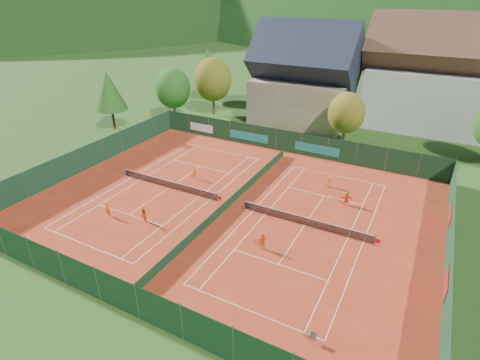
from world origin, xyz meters
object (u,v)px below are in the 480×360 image
object	(u,v)px
hotel_block_a	(437,81)
chalet	(304,81)
player_right_far_b	(346,199)
player_left_near	(108,209)
player_right_near	(263,241)
player_left_mid	(143,215)
ball_hopper	(313,336)
player_right_far_a	(330,182)
player_left_far	(195,173)

from	to	relation	value
hotel_block_a	chalet	bearing A→B (deg)	-162.47
hotel_block_a	player_right_far_b	bearing A→B (deg)	-100.26
player_left_near	player_right_near	xyz separation A→B (m)	(15.62, 2.37, 0.02)
player_left_near	player_right_near	bearing A→B (deg)	-0.97
chalet	player_right_near	world-z (taller)	chalet
player_left_mid	player_right_near	size ratio (longest dim) A/B	0.98
hotel_block_a	ball_hopper	bearing A→B (deg)	-93.78
player_left_mid	player_right_far_a	world-z (taller)	player_left_mid
player_right_far_a	player_left_far	bearing A→B (deg)	-9.72
chalet	player_left_near	world-z (taller)	chalet
ball_hopper	player_right_far_a	xyz separation A→B (m)	(-4.92, 20.93, 0.10)
hotel_block_a	player_right_far_b	xyz separation A→B (m)	(-5.50, -30.37, -6.66)
chalet	player_left_far	distance (m)	27.60
ball_hopper	player_right_near	bearing A→B (deg)	133.52
hotel_block_a	player_left_near	bearing A→B (deg)	-120.58
chalet	hotel_block_a	xyz separation A→B (m)	(19.00, 6.00, 0.76)
ball_hopper	player_right_far_b	bearing A→B (deg)	97.33
chalet	hotel_block_a	bearing A→B (deg)	17.53
player_left_near	player_left_mid	world-z (taller)	same
player_right_near	player_right_far_a	distance (m)	13.84
player_right_near	chalet	bearing A→B (deg)	56.08
player_right_near	player_right_far_b	world-z (taller)	player_right_near
player_left_mid	player_left_far	distance (m)	10.01
player_left_far	player_right_far_a	xyz separation A→B (m)	(14.63, 5.32, -0.02)
player_left_far	player_left_near	bearing A→B (deg)	69.34
player_left_near	player_right_far_a	bearing A→B (deg)	32.84
hotel_block_a	player_right_far_b	size ratio (longest dim) A/B	15.02
chalet	ball_hopper	size ratio (longest dim) A/B	20.25
player_left_near	player_left_mid	bearing A→B (deg)	2.01
hotel_block_a	player_left_near	xyz separation A→B (m)	(-25.68, -43.45, -6.63)
ball_hopper	player_right_near	xyz separation A→B (m)	(-6.87, 7.23, 0.21)
ball_hopper	player_right_near	size ratio (longest dim) A/B	0.52
chalet	player_right_far_b	distance (m)	28.48
chalet	player_left_far	size ratio (longest dim) A/B	11.94
player_left_mid	player_right_far_b	bearing A→B (deg)	67.75
player_right_far_a	hotel_block_a	bearing A→B (deg)	-136.19
player_left_near	player_left_far	distance (m)	11.15
player_left_near	player_right_far_b	size ratio (longest dim) A/B	1.04
chalet	player_left_mid	xyz separation A→B (m)	(-2.84, -36.66, -5.88)
chalet	player_left_near	size ratio (longest dim) A/B	10.80
player_left_far	chalet	bearing A→B (deg)	-103.31
player_right_far_b	player_right_near	bearing A→B (deg)	46.47
chalet	player_right_near	xyz separation A→B (m)	(8.94, -35.08, -5.86)
chalet	player_left_far	world-z (taller)	chalet
chalet	player_left_near	xyz separation A→B (m)	(-6.68, -37.45, -5.87)
player_left_far	hotel_block_a	bearing A→B (deg)	-130.16
player_left_far	ball_hopper	bearing A→B (deg)	136.03
player_right_near	player_right_far_a	world-z (taller)	player_right_near
hotel_block_a	player_left_far	xyz separation A→B (m)	(-22.73, -32.70, -6.70)
player_left_mid	player_left_near	bearing A→B (deg)	-137.58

